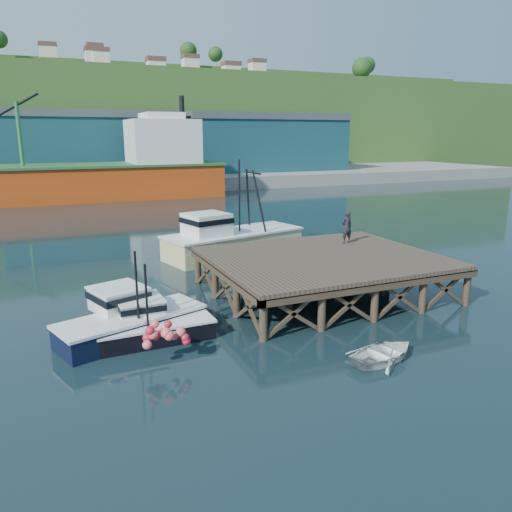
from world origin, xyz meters
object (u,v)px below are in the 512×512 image
boat_navy (129,318)px  trawler (231,236)px  dinghy (384,353)px  dockworker (347,227)px  boat_black (144,325)px

boat_navy → trawler: size_ratio=0.62×
dinghy → boat_navy: bearing=41.5°
trawler → dockworker: (4.53, -7.90, 1.69)m
dinghy → dockworker: 12.12m
dockworker → trawler: bearing=-60.8°
boat_black → dockworker: (13.28, 4.82, 2.46)m
trawler → dinghy: (-0.63, -18.50, -1.10)m
boat_navy → dinghy: 10.80m
dinghy → boat_black: bearing=42.7°
boat_navy → dinghy: size_ratio=2.22×
boat_navy → trawler: trawler is taller
boat_navy → trawler: 15.24m
boat_black → dinghy: (8.12, -5.78, -0.33)m
boat_black → boat_navy: bearing=127.8°
boat_navy → dockworker: size_ratio=3.44×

